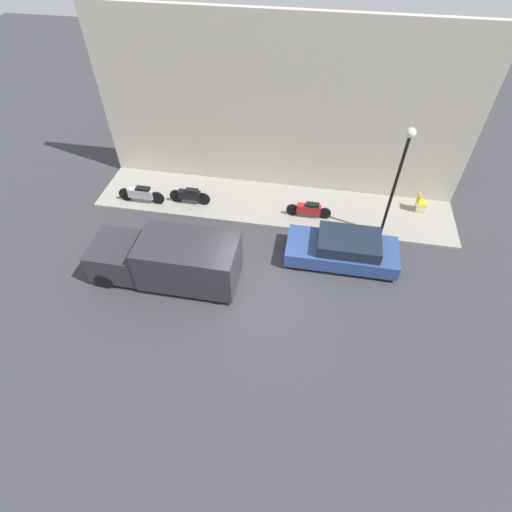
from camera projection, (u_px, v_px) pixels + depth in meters
The scene contains 10 objects.
ground_plane at pixel (252, 292), 14.65m from camera, with size 60.00×60.00×0.00m, color #38383D.
sidewalk at pixel (272, 204), 18.10m from camera, with size 3.01×15.87×0.13m.
building_facade at pixel (281, 110), 16.59m from camera, with size 0.30×15.87×7.46m.
parked_car at pixel (343, 249), 15.35m from camera, with size 1.81×4.25×1.24m.
delivery_van at pixel (168, 259), 14.47m from camera, with size 2.00×5.39×1.89m.
motorcycle_black at pixel (190, 195), 17.78m from camera, with size 0.30×1.86×0.75m.
motorcycle_red at pixel (309, 209), 17.14m from camera, with size 0.30×1.93×0.71m.
scooter_silver at pixel (141, 194), 17.82m from camera, with size 0.30×2.12×0.80m.
streetlamp at pixel (400, 168), 14.42m from camera, with size 0.35×0.35×4.74m.
cafe_chair at pixel (420, 201), 17.36m from camera, with size 0.40×0.40×0.87m.
Camera 1 is at (-9.05, -1.76, 11.46)m, focal length 28.00 mm.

